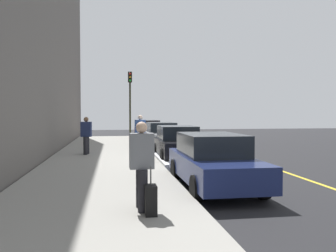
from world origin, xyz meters
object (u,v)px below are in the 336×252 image
(parked_car_silver, at_px, (161,135))
(pedestrian_blue_coat, at_px, (140,132))
(parked_car_navy, at_px, (213,161))
(parked_car_black, at_px, (178,143))
(traffic_light_pole, at_px, (130,95))
(rolling_suitcase, at_px, (151,200))
(parked_car_red, at_px, (148,130))
(pedestrian_navy_coat, at_px, (86,134))
(pedestrian_grey_coat, at_px, (142,163))

(parked_car_silver, distance_m, pedestrian_blue_coat, 4.21)
(parked_car_silver, bearing_deg, parked_car_navy, -0.74)
(parked_car_black, height_order, pedestrian_blue_coat, pedestrian_blue_coat)
(parked_car_black, relative_size, traffic_light_pole, 0.91)
(rolling_suitcase, bearing_deg, parked_car_silver, 171.41)
(parked_car_red, xyz_separation_m, traffic_light_pole, (4.59, -1.67, 2.53))
(parked_car_silver, relative_size, parked_car_navy, 0.97)
(parked_car_navy, height_order, pedestrian_navy_coat, pedestrian_navy_coat)
(pedestrian_navy_coat, relative_size, pedestrian_grey_coat, 0.99)
(parked_car_black, xyz_separation_m, pedestrian_grey_coat, (8.60, -2.33, 0.34))
(pedestrian_blue_coat, relative_size, pedestrian_navy_coat, 1.05)
(parked_car_black, relative_size, pedestrian_grey_coat, 2.39)
(parked_car_black, relative_size, parked_car_navy, 0.93)
(parked_car_red, relative_size, pedestrian_grey_coat, 2.57)
(parked_car_black, height_order, pedestrian_grey_coat, pedestrian_grey_coat)
(parked_car_silver, bearing_deg, pedestrian_grey_coat, -9.37)
(parked_car_silver, xyz_separation_m, parked_car_navy, (11.87, -0.15, 0.00))
(pedestrian_navy_coat, distance_m, rolling_suitcase, 10.60)
(pedestrian_blue_coat, height_order, rolling_suitcase, pedestrian_blue_coat)
(parked_car_navy, bearing_deg, pedestrian_blue_coat, -169.77)
(parked_car_red, relative_size, parked_car_black, 1.07)
(pedestrian_navy_coat, bearing_deg, parked_car_silver, 136.27)
(parked_car_red, distance_m, parked_car_black, 12.56)
(parked_car_black, distance_m, pedestrian_navy_coat, 4.38)
(pedestrian_blue_coat, relative_size, traffic_light_pole, 0.40)
(traffic_light_pole, bearing_deg, parked_car_silver, 39.38)
(parked_car_red, distance_m, pedestrian_blue_coat, 10.77)
(pedestrian_blue_coat, distance_m, pedestrian_grey_coat, 10.52)
(parked_car_black, bearing_deg, traffic_light_pole, -167.55)
(parked_car_silver, distance_m, parked_car_navy, 11.87)
(parked_car_red, xyz_separation_m, parked_car_black, (12.56, 0.09, -0.00))
(parked_car_silver, distance_m, rolling_suitcase, 14.95)
(parked_car_black, bearing_deg, pedestrian_navy_coat, -108.43)
(pedestrian_navy_coat, xyz_separation_m, pedestrian_grey_coat, (9.99, 1.82, 0.01))
(pedestrian_blue_coat, xyz_separation_m, traffic_light_pole, (-6.07, -0.21, 2.16))
(parked_car_navy, relative_size, pedestrian_navy_coat, 2.60)
(rolling_suitcase, bearing_deg, pedestrian_navy_coat, -169.31)
(parked_car_navy, height_order, pedestrian_blue_coat, pedestrian_blue_coat)
(parked_car_red, bearing_deg, parked_car_navy, -0.05)
(parked_car_red, relative_size, parked_car_navy, 1.00)
(parked_car_black, xyz_separation_m, rolling_suitcase, (9.02, -2.19, -0.31))
(pedestrian_navy_coat, bearing_deg, rolling_suitcase, 10.69)
(pedestrian_blue_coat, height_order, pedestrian_navy_coat, pedestrian_blue_coat)
(parked_car_navy, bearing_deg, parked_car_red, 179.95)
(rolling_suitcase, bearing_deg, traffic_light_pole, 178.56)
(rolling_suitcase, bearing_deg, pedestrian_blue_coat, 176.67)
(pedestrian_navy_coat, distance_m, pedestrian_grey_coat, 10.15)
(parked_car_red, distance_m, pedestrian_navy_coat, 11.89)
(parked_car_navy, relative_size, traffic_light_pole, 0.98)
(parked_car_black, bearing_deg, parked_car_red, -179.59)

